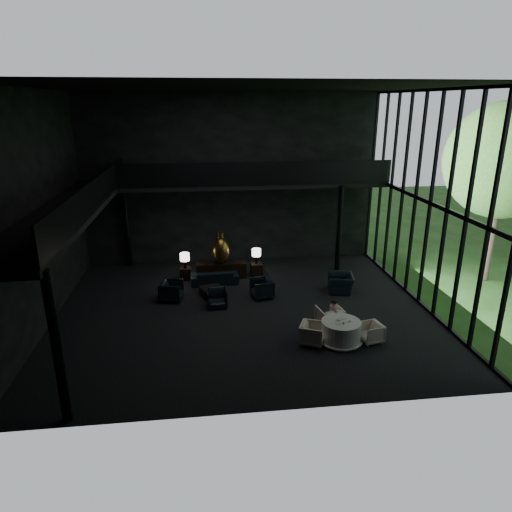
{
  "coord_description": "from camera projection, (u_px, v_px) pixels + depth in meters",
  "views": [
    {
      "loc": [
        -1.47,
        -15.69,
        7.55
      ],
      "look_at": [
        0.51,
        0.5,
        2.02
      ],
      "focal_mm": 32.0,
      "sensor_mm": 36.0,
      "label": 1
    }
  ],
  "objects": [
    {
      "name": "wall_left",
      "position": [
        36.0,
        213.0,
        15.26
      ],
      "size": [
        0.04,
        12.0,
        8.0
      ],
      "primitive_type": "cube",
      "color": "black",
      "rests_on": "ground"
    },
    {
      "name": "plate_a",
      "position": [
        339.0,
        323.0,
        14.74
      ],
      "size": [
        0.27,
        0.27,
        0.02
      ],
      "primitive_type": "cylinder",
      "rotation": [
        0.0,
        0.0,
        0.08
      ],
      "color": "white",
      "rests_on": "dining_table"
    },
    {
      "name": "saucer",
      "position": [
        348.0,
        322.0,
        14.83
      ],
      "size": [
        0.19,
        0.19,
        0.01
      ],
      "primitive_type": "cylinder",
      "rotation": [
        0.0,
        0.0,
        -0.14
      ],
      "color": "white",
      "rests_on": "dining_table"
    },
    {
      "name": "bronze_urn",
      "position": [
        221.0,
        250.0,
        20.15
      ],
      "size": [
        0.77,
        0.77,
        1.43
      ],
      "color": "brown",
      "rests_on": "console"
    },
    {
      "name": "railing_back",
      "position": [
        258.0,
        173.0,
        19.74
      ],
      "size": [
        12.0,
        0.06,
        1.0
      ],
      "primitive_type": "cube",
      "color": "black",
      "rests_on": "mezzanine_back"
    },
    {
      "name": "lounge_armchair_east",
      "position": [
        262.0,
        287.0,
        18.4
      ],
      "size": [
        1.0,
        1.04,
        0.94
      ],
      "primitive_type": "imported",
      "rotation": [
        0.0,
        0.0,
        -1.4
      ],
      "color": "black",
      "rests_on": "floor"
    },
    {
      "name": "tree_near",
      "position": [
        504.0,
        161.0,
        18.81
      ],
      "size": [
        4.8,
        4.8,
        7.65
      ],
      "color": "#382D23",
      "rests_on": "garden_ground"
    },
    {
      "name": "plate_b",
      "position": [
        344.0,
        318.0,
        15.11
      ],
      "size": [
        0.28,
        0.28,
        0.02
      ],
      "primitive_type": "cylinder",
      "rotation": [
        0.0,
        0.0,
        0.15
      ],
      "color": "white",
      "rests_on": "dining_table"
    },
    {
      "name": "column_sw",
      "position": [
        57.0,
        349.0,
        10.77
      ],
      "size": [
        0.24,
        0.24,
        4.0
      ],
      "primitive_type": "cylinder",
      "color": "black",
      "rests_on": "floor"
    },
    {
      "name": "column_ne",
      "position": [
        339.0,
        229.0,
        21.01
      ],
      "size": [
        0.24,
        0.24,
        4.0
      ],
      "primitive_type": "cylinder",
      "color": "black",
      "rests_on": "floor"
    },
    {
      "name": "side_table_right",
      "position": [
        256.0,
        269.0,
        20.81
      ],
      "size": [
        0.52,
        0.52,
        0.58
      ],
      "primitive_type": "cube",
      "color": "black",
      "rests_on": "floor"
    },
    {
      "name": "curtain_wall",
      "position": [
        430.0,
        203.0,
        16.86
      ],
      "size": [
        0.2,
        12.0,
        8.0
      ],
      "primitive_type": null,
      "color": "black",
      "rests_on": "ground"
    },
    {
      "name": "coffee_cup",
      "position": [
        350.0,
        321.0,
        14.81
      ],
      "size": [
        0.11,
        0.11,
        0.07
      ],
      "primitive_type": "cylinder",
      "rotation": [
        0.0,
        0.0,
        0.26
      ],
      "color": "white",
      "rests_on": "saucer"
    },
    {
      "name": "child",
      "position": [
        334.0,
        309.0,
        15.75
      ],
      "size": [
        0.3,
        0.3,
        0.65
      ],
      "rotation": [
        0.0,
        0.0,
        3.14
      ],
      "color": "beige",
      "rests_on": "dining_chair_north"
    },
    {
      "name": "railing_left",
      "position": [
        95.0,
        194.0,
        15.3
      ],
      "size": [
        0.06,
        12.0,
        1.0
      ],
      "primitive_type": "cube",
      "color": "black",
      "rests_on": "mezzanine_left"
    },
    {
      "name": "dining_table",
      "position": [
        341.0,
        333.0,
        15.01
      ],
      "size": [
        1.47,
        1.47,
        0.75
      ],
      "color": "white",
      "rests_on": "floor"
    },
    {
      "name": "wall_back",
      "position": [
        232.0,
        180.0,
        21.7
      ],
      "size": [
        14.0,
        0.04,
        8.0
      ],
      "primitive_type": "cube",
      "color": "black",
      "rests_on": "ground"
    },
    {
      "name": "side_table_left",
      "position": [
        186.0,
        273.0,
        20.4
      ],
      "size": [
        0.49,
        0.49,
        0.54
      ],
      "primitive_type": "cube",
      "color": "black",
      "rests_on": "floor"
    },
    {
      "name": "dining_chair_north",
      "position": [
        330.0,
        315.0,
        15.96
      ],
      "size": [
        1.0,
        0.96,
        0.91
      ],
      "primitive_type": "imported",
      "rotation": [
        0.0,
        0.0,
        3.3
      ],
      "color": "#C4A88F",
      "rests_on": "floor"
    },
    {
      "name": "wall_front",
      "position": [
        268.0,
        265.0,
        10.42
      ],
      "size": [
        14.0,
        0.04,
        8.0
      ],
      "primitive_type": "cube",
      "color": "black",
      "rests_on": "ground"
    },
    {
      "name": "window_armchair",
      "position": [
        341.0,
        280.0,
        18.99
      ],
      "size": [
        0.95,
        1.29,
        1.02
      ],
      "primitive_type": "imported",
      "rotation": [
        0.0,
        0.0,
        -1.74
      ],
      "color": "black",
      "rests_on": "floor"
    },
    {
      "name": "column_nw",
      "position": [
        127.0,
        226.0,
        21.49
      ],
      "size": [
        0.24,
        0.24,
        4.0
      ],
      "primitive_type": "cylinder",
      "color": "black",
      "rests_on": "floor"
    },
    {
      "name": "console",
      "position": [
        221.0,
        270.0,
        20.5
      ],
      "size": [
        2.24,
        0.51,
        0.71
      ],
      "primitive_type": "cube",
      "color": "black",
      "rests_on": "floor"
    },
    {
      "name": "table_lamp_right",
      "position": [
        256.0,
        253.0,
        20.58
      ],
      "size": [
        0.41,
        0.41,
        0.69
      ],
      "color": "black",
      "rests_on": "side_table_right"
    },
    {
      "name": "floor",
      "position": [
        244.0,
        311.0,
        17.35
      ],
      "size": [
        14.0,
        12.0,
        0.02
      ],
      "primitive_type": "cube",
      "color": "black",
      "rests_on": "ground"
    },
    {
      "name": "sofa",
      "position": [
        214.0,
        275.0,
        19.85
      ],
      "size": [
        2.08,
        0.7,
        0.8
      ],
      "primitive_type": "imported",
      "rotation": [
        0.0,
        0.0,
        3.19
      ],
      "color": "black",
      "rests_on": "floor"
    },
    {
      "name": "coffee_table",
      "position": [
        212.0,
        292.0,
        18.62
      ],
      "size": [
        1.04,
        1.04,
        0.37
      ],
      "primitive_type": "cube",
      "rotation": [
        0.0,
        0.0,
        0.33
      ],
      "color": "black",
      "rests_on": "floor"
    },
    {
      "name": "table_lamp_left",
      "position": [
        185.0,
        258.0,
        20.06
      ],
      "size": [
        0.42,
        0.42,
        0.71
      ],
      "color": "black",
      "rests_on": "side_table_left"
    },
    {
      "name": "cream_pot",
      "position": [
        344.0,
        323.0,
        14.68
      ],
      "size": [
        0.07,
        0.07,
        0.07
      ],
      "primitive_type": "cylinder",
      "rotation": [
        0.0,
        0.0,
        0.2
      ],
      "color": "#99999E",
      "rests_on": "dining_table"
    },
    {
      "name": "dining_chair_west",
      "position": [
        312.0,
        333.0,
        14.89
      ],
      "size": [
        0.97,
        1.0,
        0.79
      ],
      "primitive_type": "imported",
      "rotation": [
        0.0,
        0.0,
        1.15
      ],
      "color": "beige",
      "rests_on": "floor"
    },
    {
      "name": "lounge_armchair_west",
      "position": [
        171.0,
        289.0,
        18.15
      ],
      "size": [
        1.04,
        1.09,
        0.97
      ],
      "primitive_type": "imported",
      "rotation": [
        0.0,
        0.0,
        1.38
      ],
      "color": "black",
      "rests_on": "floor"
    },
    {
      "name": "ceiling",
      "position": [
        242.0,
        87.0,
        14.78
      ],
      "size": [
        14.0,
        12.0,
        0.02
      ],
      "primitive_type": "cube",
      "color": "black",
      "rests_on": "ground"
    },
    {
      "name": "dining_chair_east",
      "position": [
        371.0,
        332.0,
        15.05
      ],
      "size": [
        0.7,
        0.73,
        0.64
      ],
      "primitive_type": "imported",
      "rotation": [
        0.0,
        0.0,
        -1.36
      ],
      "color": "#C8AF99",
      "rests_on": "floor"
    },
    {
      "name": "mezzanine_left",
      "position": [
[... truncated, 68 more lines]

